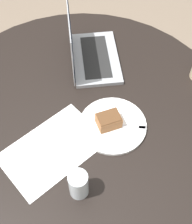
% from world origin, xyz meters
% --- Properties ---
extents(ground_plane, '(12.00, 12.00, 0.00)m').
position_xyz_m(ground_plane, '(0.00, 0.00, 0.00)').
color(ground_plane, '#6B5B4C').
extents(dining_table, '(1.26, 1.26, 0.76)m').
position_xyz_m(dining_table, '(0.00, 0.00, 0.64)').
color(dining_table, black).
rests_on(dining_table, ground_plane).
extents(paper_document, '(0.43, 0.37, 0.00)m').
position_xyz_m(paper_document, '(0.20, -0.02, 0.76)').
color(paper_document, white).
rests_on(paper_document, dining_table).
extents(plate, '(0.26, 0.26, 0.01)m').
position_xyz_m(plate, '(0.02, 0.15, 0.77)').
color(plate, white).
rests_on(plate, dining_table).
extents(cake_slice, '(0.11, 0.11, 0.05)m').
position_xyz_m(cake_slice, '(0.03, 0.13, 0.80)').
color(cake_slice, brown).
rests_on(cake_slice, plate).
extents(fork, '(0.07, 0.17, 0.00)m').
position_xyz_m(fork, '(0.01, 0.21, 0.78)').
color(fork, silver).
rests_on(fork, plate).
extents(water_glass, '(0.07, 0.07, 0.11)m').
position_xyz_m(water_glass, '(0.31, 0.14, 0.82)').
color(water_glass, silver).
rests_on(water_glass, dining_table).
extents(laptop, '(0.39, 0.35, 0.26)m').
position_xyz_m(laptop, '(-0.28, -0.08, 0.81)').
color(laptop, gray).
rests_on(laptop, dining_table).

